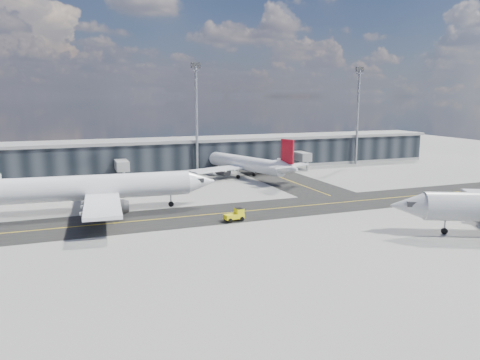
{
  "coord_description": "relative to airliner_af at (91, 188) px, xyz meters",
  "views": [
    {
      "loc": [
        -32.87,
        -71.91,
        20.25
      ],
      "look_at": [
        -2.84,
        7.94,
        5.0
      ],
      "focal_mm": 35.0,
      "sensor_mm": 36.0,
      "label": 1
    }
  ],
  "objects": [
    {
      "name": "ground",
      "position": [
        28.94,
        -13.24,
        -4.36
      ],
      "size": [
        300.0,
        300.0,
        0.0
      ],
      "primitive_type": "plane",
      "color": "gray",
      "rests_on": "ground"
    },
    {
      "name": "taxiway_lanes",
      "position": [
        32.85,
        -2.5,
        -4.35
      ],
      "size": [
        180.0,
        63.0,
        0.03
      ],
      "color": "black",
      "rests_on": "ground"
    },
    {
      "name": "terminal_concourse",
      "position": [
        28.98,
        41.69,
        -0.27
      ],
      "size": [
        152.0,
        19.8,
        8.8
      ],
      "color": "black",
      "rests_on": "ground"
    },
    {
      "name": "floodlight_masts",
      "position": [
        28.94,
        34.76,
        11.25
      ],
      "size": [
        102.5,
        0.7,
        28.9
      ],
      "color": "gray",
      "rests_on": "ground"
    },
    {
      "name": "airliner_af",
      "position": [
        0.0,
        0.0,
        0.0
      ],
      "size": [
        44.56,
        38.01,
        13.2
      ],
      "rotation": [
        0.0,
        0.0,
        -1.64
      ],
      "color": "white",
      "rests_on": "ground"
    },
    {
      "name": "airliner_redtail",
      "position": [
        38.59,
        24.03,
        -0.82
      ],
      "size": [
        30.36,
        35.16,
        10.7
      ],
      "rotation": [
        0.0,
        0.0,
        0.33
      ],
      "color": "white",
      "rests_on": "ground"
    },
    {
      "name": "baggage_tug",
      "position": [
        21.73,
        -14.83,
        -3.33
      ],
      "size": [
        3.48,
        2.13,
        2.05
      ],
      "rotation": [
        0.0,
        0.0,
        -1.42
      ],
      "color": "#FFEF0D",
      "rests_on": "ground"
    },
    {
      "name": "service_van",
      "position": [
        31.62,
        30.76,
        -3.64
      ],
      "size": [
        4.13,
        5.66,
        1.43
      ],
      "primitive_type": "imported",
      "rotation": [
        0.0,
        0.0,
        0.38
      ],
      "color": "white",
      "rests_on": "ground"
    }
  ]
}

